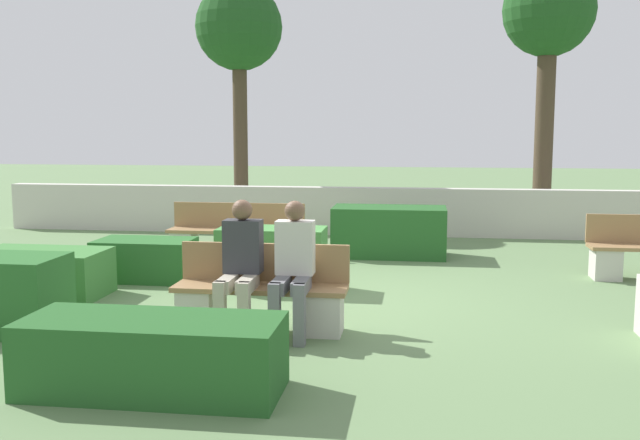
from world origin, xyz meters
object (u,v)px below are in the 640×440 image
(person_seated_woman, at_px, (293,262))
(tree_center_left, at_px, (548,21))
(bench_left_side, at_px, (236,237))
(tree_leftmost, at_px, (239,33))
(bench_front, at_px, (261,298))
(person_seated_man, at_px, (240,260))

(person_seated_woman, bearing_deg, tree_center_left, 65.85)
(person_seated_woman, xyz_separation_m, tree_center_left, (3.74, 8.34, 3.46))
(bench_left_side, bearing_deg, tree_leftmost, 91.57)
(person_seated_woman, bearing_deg, bench_front, 158.69)
(bench_front, bearing_deg, tree_leftmost, 105.54)
(tree_leftmost, bearing_deg, bench_left_side, -76.94)
(bench_front, bearing_deg, person_seated_man, -141.85)
(bench_left_side, distance_m, person_seated_man, 4.23)
(tree_center_left, bearing_deg, bench_front, -116.56)
(person_seated_woman, bearing_deg, person_seated_man, 179.94)
(tree_center_left, bearing_deg, tree_leftmost, -179.50)
(bench_left_side, bearing_deg, tree_center_left, 26.95)
(person_seated_woman, relative_size, tree_leftmost, 0.26)
(bench_left_side, relative_size, person_seated_woman, 1.60)
(bench_front, xyz_separation_m, person_seated_woman, (0.36, -0.14, 0.41))
(bench_front, distance_m, person_seated_man, 0.47)
(person_seated_man, distance_m, person_seated_woman, 0.54)
(tree_center_left, bearing_deg, bench_left_side, -141.57)
(bench_left_side, height_order, tree_center_left, tree_center_left)
(person_seated_man, bearing_deg, bench_front, 38.15)
(tree_leftmost, bearing_deg, tree_center_left, 0.50)
(bench_left_side, xyz_separation_m, tree_center_left, (5.38, 4.27, 3.85))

